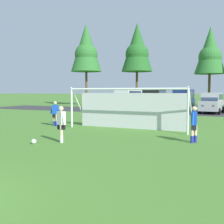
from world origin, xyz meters
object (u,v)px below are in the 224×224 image
soccer_goal (129,108)px  parked_car_slot_center_right (212,103)px  player_striker_near (194,124)px  soccer_ball (34,141)px  player_winger_left (61,124)px  parked_car_slot_far_left (100,103)px  parked_car_slot_center_left (154,100)px  parked_car_slot_left (128,99)px  parked_car_slot_center (184,100)px  player_defender_far (55,114)px

soccer_goal → parked_car_slot_center_right: soccer_goal is taller
soccer_goal → player_striker_near: 5.29m
soccer_goal → soccer_ball: bearing=-108.0°
player_winger_left → parked_car_slot_far_left: size_ratio=0.38×
parked_car_slot_center_left → parked_car_slot_left: bearing=176.8°
player_striker_near → parked_car_slot_left: bearing=119.3°
parked_car_slot_center_right → parked_car_slot_center: bearing=156.4°
player_striker_near → parked_car_slot_center_left: size_ratio=0.34×
soccer_goal → parked_car_slot_far_left: bearing=123.0°
soccer_ball → parked_car_slot_far_left: parked_car_slot_far_left is taller
player_defender_far → parked_car_slot_center_right: parked_car_slot_center_right is taller
parked_car_slot_far_left → parked_car_slot_center_left: size_ratio=0.88×
player_defender_far → parked_car_slot_left: 16.35m
player_striker_near → player_defender_far: bearing=165.8°
soccer_goal → parked_car_slot_center_left: bearing=100.3°
parked_car_slot_center → parked_car_slot_center_right: (3.16, -1.38, -0.23)m
parked_car_slot_left → parked_car_slot_center_right: parked_car_slot_left is taller
player_defender_far → parked_car_slot_center: parked_car_slot_center is taller
player_striker_near → parked_car_slot_center: bearing=101.4°
player_defender_far → parked_car_slot_center: size_ratio=0.34×
parked_car_slot_far_left → soccer_goal: bearing=-57.0°
soccer_ball → parked_car_slot_center: (2.40, 22.69, 1.23)m
player_defender_far → parked_car_slot_center_left: 16.27m
parked_car_slot_far_left → parked_car_slot_left: bearing=15.4°
player_defender_far → parked_car_slot_center: bearing=72.7°
player_defender_far → player_winger_left: (3.78, -4.73, 0.00)m
parked_car_slot_far_left → parked_car_slot_left: parked_car_slot_left is taller
parked_car_slot_left → parked_car_slot_center_right: (9.68, -0.59, -0.23)m
parked_car_slot_left → player_defender_far: bearing=-85.8°
soccer_goal → player_striker_near: (4.29, -3.06, -0.47)m
parked_car_slot_left → parked_car_slot_center_right: 9.70m
player_defender_far → parked_car_slot_center: 17.91m
parked_car_slot_center_left → parked_car_slot_center: (3.16, 0.98, 0.00)m
player_striker_near → parked_car_slot_center: 19.84m
soccer_ball → player_defender_far: bearing=117.6°
player_striker_near → player_winger_left: same height
parked_car_slot_center_right → soccer_goal: bearing=-103.2°
soccer_goal → parked_car_slot_left: bearing=111.6°
parked_car_slot_left → parked_car_slot_far_left: bearing=-164.6°
soccer_goal → parked_car_slot_center: soccer_goal is taller
player_defender_far → soccer_ball: bearing=-62.4°
soccer_ball → player_striker_near: bearing=27.2°
soccer_ball → soccer_goal: size_ratio=0.03×
parked_car_slot_center_left → parked_car_slot_center_right: 6.34m
soccer_ball → parked_car_slot_center_left: size_ratio=0.05×
parked_car_slot_far_left → parked_car_slot_center: size_ratio=0.88×
parked_car_slot_center → parked_car_slot_center_right: bearing=-23.6°
parked_car_slot_left → player_striker_near: bearing=-60.7°
parked_car_slot_center → parked_car_slot_center_left: bearing=-162.8°
player_winger_left → parked_car_slot_center_left: parked_car_slot_center_left is taller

